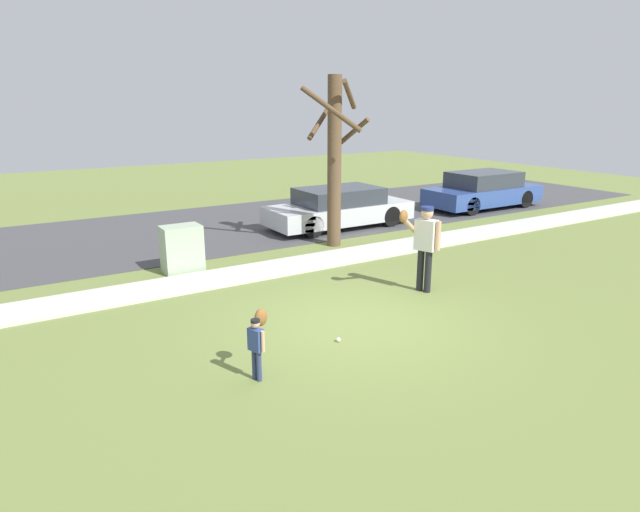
% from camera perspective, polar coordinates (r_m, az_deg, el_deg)
% --- Properties ---
extents(ground_plane, '(48.00, 48.00, 0.00)m').
position_cam_1_polar(ground_plane, '(12.58, -5.59, -1.73)').
color(ground_plane, olive).
extents(sidewalk_strip, '(36.00, 1.20, 0.06)m').
position_cam_1_polar(sidewalk_strip, '(12.66, -5.80, -1.48)').
color(sidewalk_strip, beige).
rests_on(sidewalk_strip, ground).
extents(road_surface, '(36.00, 6.80, 0.02)m').
position_cam_1_polar(road_surface, '(17.16, -13.15, 2.72)').
color(road_surface, '#424244').
rests_on(road_surface, ground).
extents(person_adult, '(0.85, 0.60, 1.78)m').
position_cam_1_polar(person_adult, '(11.17, 10.89, 1.70)').
color(person_adult, black).
rests_on(person_adult, ground).
extents(person_child, '(0.41, 0.47, 0.97)m').
position_cam_1_polar(person_child, '(7.71, -6.55, -8.28)').
color(person_child, navy).
rests_on(person_child, ground).
extents(baseball, '(0.07, 0.07, 0.07)m').
position_cam_1_polar(baseball, '(8.99, 1.94, -8.78)').
color(baseball, white).
rests_on(baseball, ground).
extents(utility_cabinet, '(0.89, 0.58, 1.08)m').
position_cam_1_polar(utility_cabinet, '(12.86, -14.30, 0.74)').
color(utility_cabinet, '#9EB293').
rests_on(utility_cabinet, ground).
extents(street_tree_near, '(1.84, 1.88, 4.47)m').
position_cam_1_polar(street_tree_near, '(14.50, 1.55, 10.34)').
color(street_tree_near, brown).
rests_on(street_tree_near, ground).
extents(parked_sedan_silver, '(4.60, 1.80, 1.23)m').
position_cam_1_polar(parked_sedan_silver, '(16.97, 2.00, 5.08)').
color(parked_sedan_silver, silver).
rests_on(parked_sedan_silver, road_surface).
extents(parked_wagon_blue, '(4.50, 1.80, 1.33)m').
position_cam_1_polar(parked_wagon_blue, '(20.99, 16.74, 6.61)').
color(parked_wagon_blue, '#2D478C').
rests_on(parked_wagon_blue, road_surface).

